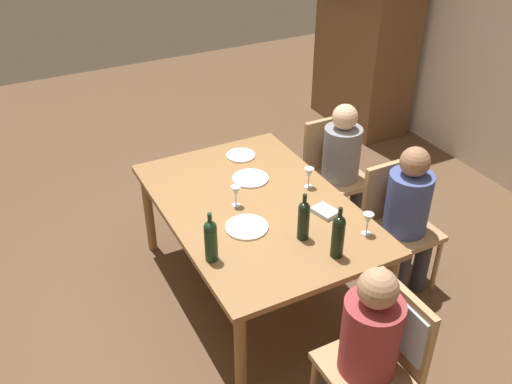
% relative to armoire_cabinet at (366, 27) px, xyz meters
% --- Properties ---
extents(ground_plane, '(10.00, 10.00, 0.00)m').
position_rel_armoire_cabinet_xyz_m(ground_plane, '(1.98, -2.34, -1.10)').
color(ground_plane, brown).
extents(armoire_cabinet, '(1.18, 0.62, 2.18)m').
position_rel_armoire_cabinet_xyz_m(armoire_cabinet, '(0.00, 0.00, 0.00)').
color(armoire_cabinet, brown).
rests_on(armoire_cabinet, ground_plane).
extents(dining_table, '(1.77, 1.18, 0.75)m').
position_rel_armoire_cabinet_xyz_m(dining_table, '(1.98, -2.34, -0.42)').
color(dining_table, olive).
rests_on(dining_table, ground_plane).
extents(chair_far_left, '(0.44, 0.44, 0.92)m').
position_rel_armoire_cabinet_xyz_m(chair_far_left, '(1.50, -1.37, -0.56)').
color(chair_far_left, tan).
rests_on(chair_far_left, ground_plane).
extents(chair_far_right, '(0.44, 0.44, 0.92)m').
position_rel_armoire_cabinet_xyz_m(chair_far_right, '(2.29, -1.37, -0.56)').
color(chair_far_right, tan).
rests_on(chair_far_right, ground_plane).
extents(chair_right_end, '(0.44, 0.46, 0.92)m').
position_rel_armoire_cabinet_xyz_m(chair_right_end, '(3.25, -2.22, -0.50)').
color(chair_right_end, tan).
rests_on(chair_right_end, ground_plane).
extents(person_woman_host, '(0.34, 0.30, 1.12)m').
position_rel_armoire_cabinet_xyz_m(person_woman_host, '(1.61, -1.37, -0.45)').
color(person_woman_host, '#33333D').
rests_on(person_woman_host, ground_plane).
extents(person_man_bearded, '(0.35, 0.30, 1.13)m').
position_rel_armoire_cabinet_xyz_m(person_man_bearded, '(2.41, -1.37, -0.44)').
color(person_man_bearded, '#33333D').
rests_on(person_man_bearded, ground_plane).
extents(person_man_guest, '(0.31, 0.35, 1.13)m').
position_rel_armoire_cabinet_xyz_m(person_man_guest, '(3.25, -2.36, -0.44)').
color(person_man_guest, '#33333D').
rests_on(person_man_guest, ground_plane).
extents(wine_bottle_tall_green, '(0.07, 0.07, 0.32)m').
position_rel_armoire_cabinet_xyz_m(wine_bottle_tall_green, '(2.44, -2.25, -0.21)').
color(wine_bottle_tall_green, black).
rests_on(wine_bottle_tall_green, dining_table).
extents(wine_bottle_dark_red, '(0.08, 0.08, 0.34)m').
position_rel_armoire_cabinet_xyz_m(wine_bottle_dark_red, '(2.67, -2.16, -0.20)').
color(wine_bottle_dark_red, black).
rests_on(wine_bottle_dark_red, dining_table).
extents(wine_bottle_short_olive, '(0.08, 0.08, 0.32)m').
position_rel_armoire_cabinet_xyz_m(wine_bottle_short_olive, '(2.37, -2.83, -0.20)').
color(wine_bottle_short_olive, '#19381E').
rests_on(wine_bottle_short_olive, dining_table).
extents(wine_glass_near_left, '(0.07, 0.07, 0.15)m').
position_rel_armoire_cabinet_xyz_m(wine_glass_near_left, '(2.58, -1.88, -0.24)').
color(wine_glass_near_left, silver).
rests_on(wine_glass_near_left, dining_table).
extents(wine_glass_centre, '(0.07, 0.07, 0.15)m').
position_rel_armoire_cabinet_xyz_m(wine_glass_centre, '(1.95, -1.91, -0.24)').
color(wine_glass_centre, silver).
rests_on(wine_glass_centre, dining_table).
extents(wine_glass_near_right, '(0.07, 0.07, 0.15)m').
position_rel_armoire_cabinet_xyz_m(wine_glass_near_right, '(1.93, -2.46, -0.24)').
color(wine_glass_near_right, silver).
rests_on(wine_glass_near_right, dining_table).
extents(dinner_plate_host, '(0.26, 0.26, 0.01)m').
position_rel_armoire_cabinet_xyz_m(dinner_plate_host, '(1.68, -2.23, -0.34)').
color(dinner_plate_host, white).
rests_on(dinner_plate_host, dining_table).
extents(dinner_plate_guest_left, '(0.27, 0.27, 0.01)m').
position_rel_armoire_cabinet_xyz_m(dinner_plate_guest_left, '(2.19, -2.51, -0.34)').
color(dinner_plate_guest_left, white).
rests_on(dinner_plate_guest_left, dining_table).
extents(dinner_plate_guest_right, '(0.22, 0.22, 0.01)m').
position_rel_armoire_cabinet_xyz_m(dinner_plate_guest_right, '(1.34, -2.14, -0.34)').
color(dinner_plate_guest_right, white).
rests_on(dinner_plate_guest_right, dining_table).
extents(folded_napkin, '(0.18, 0.15, 0.03)m').
position_rel_armoire_cabinet_xyz_m(folded_napkin, '(2.28, -1.99, -0.33)').
color(folded_napkin, '#ADC6D6').
rests_on(folded_napkin, dining_table).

